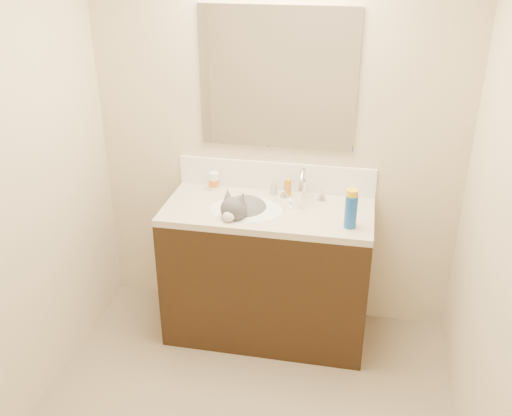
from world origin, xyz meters
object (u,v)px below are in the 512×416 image
at_px(vanity_cabinet, 267,275).
at_px(faucet, 303,188).
at_px(basin, 246,220).
at_px(silver_jar, 273,190).
at_px(pill_bottle, 214,181).
at_px(cat, 243,214).
at_px(spray_can, 351,212).
at_px(amber_bottle, 288,188).

bearing_deg(vanity_cabinet, faucet, 37.29).
height_order(basin, silver_jar, silver_jar).
bearing_deg(vanity_cabinet, pill_bottle, 152.16).
bearing_deg(silver_jar, cat, -120.36).
xyz_separation_m(vanity_cabinet, pill_bottle, (-0.37, 0.20, 0.51)).
height_order(cat, spray_can, spray_can).
xyz_separation_m(vanity_cabinet, spray_can, (0.47, -0.14, 0.54)).
height_order(amber_bottle, spray_can, spray_can).
distance_m(vanity_cabinet, amber_bottle, 0.54).
bearing_deg(faucet, basin, -150.88).
bearing_deg(spray_can, basin, 169.54).
height_order(pill_bottle, spray_can, spray_can).
relative_size(vanity_cabinet, amber_bottle, 11.39).
distance_m(cat, silver_jar, 0.28).
distance_m(pill_bottle, spray_can, 0.91).
distance_m(amber_bottle, spray_can, 0.51).
distance_m(vanity_cabinet, pill_bottle, 0.66).
bearing_deg(spray_can, amber_bottle, 139.37).
relative_size(basin, amber_bottle, 4.27).
height_order(pill_bottle, amber_bottle, pill_bottle).
xyz_separation_m(amber_bottle, spray_can, (0.39, -0.33, 0.04)).
bearing_deg(vanity_cabinet, cat, -165.74).
bearing_deg(vanity_cabinet, silver_jar, 90.50).
xyz_separation_m(vanity_cabinet, silver_jar, (-0.00, 0.20, 0.48)).
relative_size(vanity_cabinet, cat, 2.85).
height_order(basin, pill_bottle, pill_bottle).
bearing_deg(basin, vanity_cabinet, 14.04).
bearing_deg(spray_can, faucet, 136.45).
height_order(cat, silver_jar, cat).
distance_m(vanity_cabinet, silver_jar, 0.52).
xyz_separation_m(pill_bottle, silver_jar, (0.37, 0.00, -0.03)).
xyz_separation_m(cat, pill_bottle, (-0.23, 0.23, 0.09)).
height_order(vanity_cabinet, amber_bottle, amber_bottle).
relative_size(faucet, amber_bottle, 2.66).
xyz_separation_m(basin, spray_can, (0.59, -0.11, 0.16)).
xyz_separation_m(pill_bottle, spray_can, (0.84, -0.33, 0.04)).
xyz_separation_m(vanity_cabinet, amber_bottle, (0.08, 0.19, 0.50)).
bearing_deg(cat, pill_bottle, 148.61).
distance_m(faucet, amber_bottle, 0.12).
bearing_deg(amber_bottle, faucet, -30.02).
relative_size(pill_bottle, amber_bottle, 1.06).
distance_m(basin, pill_bottle, 0.36).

